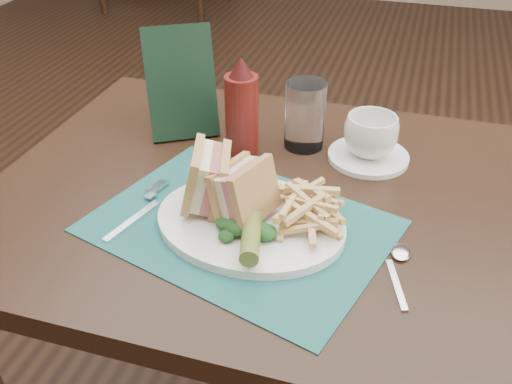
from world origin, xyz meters
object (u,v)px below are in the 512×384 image
plate (250,222)px  sandwich_half_a (193,177)px  saucer (368,157)px  coffee_cup (371,136)px  check_presenter (181,83)px  ketchup_bottle (242,106)px  sandwich_half_b (233,187)px  placemat (240,226)px  drinking_glass (305,115)px  table_main (254,336)px

plate → sandwich_half_a: 0.11m
saucer → coffee_cup: (0.00, 0.00, 0.04)m
plate → sandwich_half_a: (-0.10, 0.01, 0.06)m
check_presenter → ketchup_bottle: bearing=-46.5°
plate → coffee_cup: size_ratio=3.04×
sandwich_half_b → ketchup_bottle: 0.23m
placemat → coffee_cup: size_ratio=4.49×
sandwich_half_a → check_presenter: bearing=100.0°
saucer → drinking_glass: (-0.13, 0.01, 0.06)m
placemat → sandwich_half_b: bearing=140.4°
placemat → drinking_glass: (0.04, 0.28, 0.06)m
plate → check_presenter: bearing=135.9°
sandwich_half_a → coffee_cup: 0.35m
ketchup_bottle → plate: bearing=-69.1°
table_main → saucer: size_ratio=6.00×
coffee_cup → check_presenter: check_presenter is taller
table_main → saucer: 0.45m
coffee_cup → check_presenter: 0.37m
placemat → drinking_glass: drinking_glass is taller
table_main → plate: plate is taller
plate → saucer: (0.15, 0.26, -0.00)m
ketchup_bottle → check_presenter: bearing=164.2°
drinking_glass → ketchup_bottle: size_ratio=0.70×
table_main → sandwich_half_b: bearing=-90.7°
saucer → coffee_cup: coffee_cup is taller
check_presenter → plate: bearing=-80.8°
saucer → check_presenter: check_presenter is taller
saucer → sandwich_half_a: bearing=-134.2°
table_main → ketchup_bottle: (-0.06, 0.12, 0.47)m
sandwich_half_b → coffee_cup: bearing=74.7°
placemat → sandwich_half_a: 0.11m
table_main → check_presenter: 0.54m
sandwich_half_b → coffee_cup: sandwich_half_b is taller
saucer → drinking_glass: drinking_glass is taller
sandwich_half_b → drinking_glass: drinking_glass is taller
coffee_cup → ketchup_bottle: (-0.24, -0.04, 0.04)m
sandwich_half_b → check_presenter: size_ratio=0.44×
check_presenter → coffee_cup: bearing=-31.0°
plate → coffee_cup: bearing=66.6°
sandwich_half_b → ketchup_bottle: bearing=124.2°
placemat → drinking_glass: 0.29m
table_main → coffee_cup: bearing=41.0°
sandwich_half_b → coffee_cup: (0.18, 0.26, -0.02)m
plate → check_presenter: check_presenter is taller
sandwich_half_b → table_main: bearing=108.7°
sandwich_half_b → saucer: bearing=74.7°
saucer → check_presenter: size_ratio=0.69×
drinking_glass → sandwich_half_b: bearing=-100.6°
placemat → plate: bearing=11.9°
ketchup_bottle → drinking_glass: bearing=25.4°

